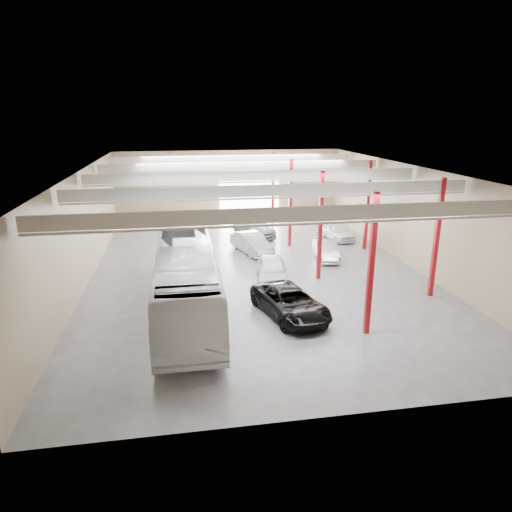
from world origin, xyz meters
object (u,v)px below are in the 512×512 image
object	(u,v)px
coach_bus	(187,281)
car_right_near	(326,250)
car_row_b	(252,243)
car_row_a	(272,270)
car_row_c	(254,227)
black_sedan	(290,302)
car_right_far	(337,231)

from	to	relation	value
coach_bus	car_right_near	world-z (taller)	coach_bus
coach_bus	car_row_b	world-z (taller)	coach_bus
car_row_a	car_row_c	size ratio (longest dim) A/B	0.89
black_sedan	car_row_c	xyz separation A→B (m)	(0.87, 17.13, -0.00)
car_row_a	car_row_c	xyz separation A→B (m)	(0.79, 11.93, -0.04)
car_row_a	car_row_c	distance (m)	11.96
coach_bus	car_row_c	xyz separation A→B (m)	(6.24, 15.85, -1.09)
car_row_a	car_right_far	bearing A→B (deg)	60.25
car_right_near	car_row_c	bearing A→B (deg)	125.99
black_sedan	coach_bus	bearing A→B (deg)	152.43
car_row_c	car_right_far	world-z (taller)	car_row_c
car_row_b	car_right_near	distance (m)	5.77
car_row_a	car_right_near	xyz separation A→B (m)	(4.96, 4.21, -0.13)
coach_bus	car_row_c	distance (m)	17.07
black_sedan	car_row_a	xyz separation A→B (m)	(0.08, 5.20, 0.04)
car_row_c	car_right_near	world-z (taller)	car_row_c
coach_bus	car_row_b	bearing A→B (deg)	64.17
coach_bus	car_row_b	distance (m)	11.92
car_right_far	car_row_c	bearing A→B (deg)	149.86
car_row_b	car_right_near	xyz separation A→B (m)	(5.19, -2.52, -0.10)
coach_bus	car_right_near	distance (m)	13.26
car_row_a	car_right_far	size ratio (longest dim) A/B	1.17
car_row_c	car_row_a	bearing A→B (deg)	-113.11
black_sedan	car_right_near	bearing A→B (deg)	47.61
black_sedan	car_row_b	distance (m)	11.93
coach_bus	black_sedan	distance (m)	5.63
coach_bus	car_right_near	bearing A→B (deg)	38.29
car_row_a	black_sedan	bearing A→B (deg)	-81.38
car_right_far	car_right_near	bearing A→B (deg)	-127.56
coach_bus	car_right_far	world-z (taller)	coach_bus
car_right_far	car_row_b	bearing A→B (deg)	-171.29
car_row_a	car_right_near	distance (m)	6.51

